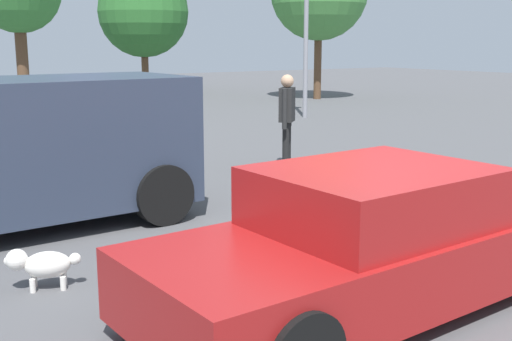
{
  "coord_description": "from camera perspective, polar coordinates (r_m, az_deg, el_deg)",
  "views": [
    {
      "loc": [
        -4.18,
        -4.12,
        2.34
      ],
      "look_at": [
        -0.21,
        1.82,
        0.9
      ],
      "focal_mm": 44.85,
      "sensor_mm": 36.0,
      "label": 1
    }
  ],
  "objects": [
    {
      "name": "ground_plane",
      "position": [
        6.32,
        11.04,
        -10.57
      ],
      "size": [
        80.0,
        80.0,
        0.0
      ],
      "primitive_type": "plane",
      "color": "#515154"
    },
    {
      "name": "pedestrian",
      "position": [
        11.93,
        2.78,
        5.18
      ],
      "size": [
        0.46,
        0.45,
        1.76
      ],
      "rotation": [
        0.0,
        0.0,
        5.46
      ],
      "color": "black",
      "rests_on": "ground_plane"
    },
    {
      "name": "tree_back_left",
      "position": [
        30.91,
        -10.02,
        13.75
      ],
      "size": [
        4.17,
        4.17,
        5.8
      ],
      "color": "brown",
      "rests_on": "ground_plane"
    },
    {
      "name": "dog",
      "position": [
        6.51,
        -18.59,
        -7.91
      ],
      "size": [
        0.67,
        0.4,
        0.42
      ],
      "rotation": [
        0.0,
        0.0,
        2.78
      ],
      "color": "white",
      "rests_on": "ground_plane"
    },
    {
      "name": "sedan_foreground",
      "position": [
        5.84,
        10.82,
        -6.27
      ],
      "size": [
        4.7,
        2.01,
        1.27
      ],
      "rotation": [
        0.0,
        0.0,
        0.05
      ],
      "color": "maroon",
      "rests_on": "ground_plane"
    }
  ]
}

